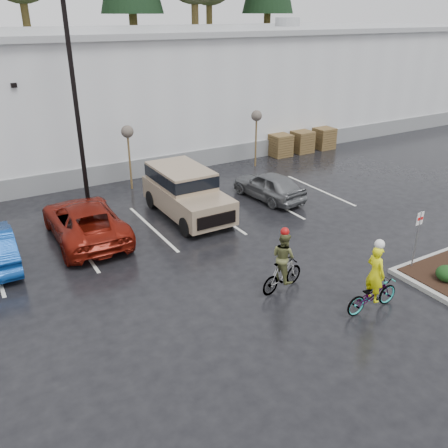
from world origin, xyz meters
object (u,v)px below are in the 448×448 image
sapling_east (256,119)px  pallet_stack_a (280,145)px  suv_tan (187,194)px  car_red (85,221)px  pallet_stack_b (302,142)px  lamppost (73,77)px  sapling_mid (128,135)px  car_grey (269,185)px  cyclist_hivis (373,288)px  fire_lane_sign (417,234)px  cyclist_olive (283,267)px  pallet_stack_c (323,138)px

sapling_east → pallet_stack_a: sapling_east is taller
pallet_stack_a → suv_tan: size_ratio=0.26×
car_red → pallet_stack_b: bearing=-158.6°
pallet_stack_b → lamppost: bearing=-172.0°
sapling_mid → car_grey: (5.10, -4.66, -2.06)m
car_red → cyclist_hivis: (5.94, -9.19, -0.03)m
fire_lane_sign → cyclist_olive: bearing=164.1°
lamppost → cyclist_olive: size_ratio=4.24×
lamppost → cyclist_hivis: size_ratio=3.99×
car_grey → cyclist_olive: (-4.35, -6.84, 0.13)m
fire_lane_sign → car_red: fire_lane_sign is taller
sapling_mid → cyclist_hivis: size_ratio=1.38×
pallet_stack_a → pallet_stack_b: (1.70, 0.00, 0.00)m
sapling_mid → fire_lane_sign: (5.30, -12.80, -1.32)m
lamppost → sapling_east: 10.48m
sapling_east → car_red: size_ratio=0.59×
sapling_mid → cyclist_olive: 11.68m
fire_lane_sign → car_grey: 8.17m
pallet_stack_c → cyclist_hivis: cyclist_hivis is taller
pallet_stack_a → car_red: car_red is taller
sapling_east → cyclist_olive: (-6.76, -11.50, -1.93)m
car_grey → suv_tan: bearing=-6.8°
sapling_mid → sapling_east: same height
fire_lane_sign → suv_tan: 9.34m
sapling_mid → pallet_stack_c: 13.69m
pallet_stack_a → cyclist_hivis: (-7.65, -14.75, 0.04)m
cyclist_hivis → fire_lane_sign: bearing=-71.2°
fire_lane_sign → cyclist_hivis: bearing=-162.1°
sapling_mid → cyclist_olive: bearing=-86.3°
sapling_mid → car_grey: bearing=-42.5°
lamppost → pallet_stack_c: bearing=7.1°
sapling_mid → car_red: (-3.58, -4.56, -1.98)m
cyclist_hivis → car_red: bearing=33.8°
sapling_mid → pallet_stack_b: 11.92m
sapling_mid → cyclist_hivis: bearing=-80.3°
pallet_stack_a → car_grey: bearing=-130.9°
sapling_east → suv_tan: 8.27m
sapling_mid → sapling_east: (7.50, 0.00, 0.00)m
car_grey → pallet_stack_b: bearing=-145.4°
pallet_stack_c → cyclist_hivis: 18.49m
pallet_stack_c → car_grey: bearing=-146.0°
sapling_mid → car_red: bearing=-128.2°
lamppost → sapling_east: bearing=5.7°
pallet_stack_a → car_red: size_ratio=0.25×
sapling_east → pallet_stack_c: sapling_east is taller
sapling_east → cyclist_hivis: (-5.15, -13.75, -2.01)m
pallet_stack_c → cyclist_olive: 17.86m
sapling_mid → pallet_stack_a: 10.26m
suv_tan → car_grey: 4.27m
cyclist_hivis → suv_tan: bearing=10.3°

